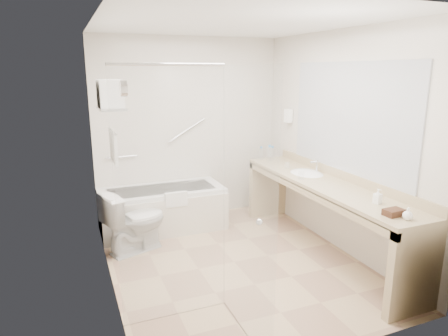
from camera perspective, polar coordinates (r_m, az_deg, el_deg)
name	(u,v)px	position (r m, az deg, el deg)	size (l,w,h in m)	color
floor	(234,262)	(4.53, 1.46, -13.26)	(3.20, 3.20, 0.00)	tan
ceiling	(236,23)	(4.05, 1.69, 20.06)	(2.60, 3.20, 0.10)	white
wall_back	(189,130)	(5.59, -5.00, 5.46)	(2.60, 0.10, 2.50)	beige
wall_front	(330,195)	(2.76, 14.91, -3.74)	(2.60, 0.10, 2.50)	beige
wall_left	(104,161)	(3.79, -16.76, 0.90)	(0.10, 3.20, 2.50)	beige
wall_right	(339,143)	(4.77, 16.07, 3.51)	(0.10, 3.20, 2.50)	beige
bathtub	(163,209)	(5.36, -8.78, -5.77)	(1.60, 0.73, 0.59)	white
grab_bar_short	(121,157)	(5.41, -14.47, 1.56)	(0.03, 0.03, 0.40)	silver
grab_bar_long	(187,130)	(5.54, -5.38, 5.37)	(0.03, 0.03, 0.60)	silver
shower_enclosure	(207,202)	(3.10, -2.37, -4.92)	(0.96, 0.91, 2.11)	silver
towel_shelf	(110,102)	(4.08, -15.91, 9.00)	(0.24, 0.55, 0.81)	silver
vanity_counter	(323,200)	(4.64, 14.00, -4.42)	(0.55, 2.70, 0.95)	tan
sink	(307,176)	(4.92, 11.71, -1.07)	(0.40, 0.52, 0.14)	white
faucet	(317,166)	(4.97, 13.16, 0.33)	(0.03, 0.03, 0.14)	silver
mirror	(349,118)	(4.60, 17.37, 6.85)	(0.02, 2.00, 1.20)	#B2B6BF
hairdryer_unit	(288,116)	(5.57, 9.16, 7.38)	(0.08, 0.10, 0.18)	white
toilet	(135,221)	(4.76, -12.62, -7.46)	(0.41, 0.73, 0.72)	white
amenity_basket	(394,212)	(3.72, 23.09, -5.85)	(0.17, 0.11, 0.06)	#422717
soap_bottle_a	(377,200)	(3.99, 21.07, -4.32)	(0.06, 0.14, 0.06)	white
soap_bottle_b	(408,215)	(3.66, 24.77, -6.12)	(0.08, 0.11, 0.08)	white
water_bottle_left	(270,154)	(5.45, 6.53, 2.01)	(0.07, 0.07, 0.22)	silver
water_bottle_mid	(261,154)	(5.51, 5.34, 2.03)	(0.06, 0.06, 0.19)	silver
water_bottle_right	(272,153)	(5.55, 6.91, 2.08)	(0.06, 0.06, 0.19)	silver
drinking_glass_near	(287,166)	(5.08, 9.00, 0.35)	(0.06, 0.06, 0.08)	silver
drinking_glass_far	(301,175)	(4.63, 10.95, -1.00)	(0.07, 0.07, 0.09)	silver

